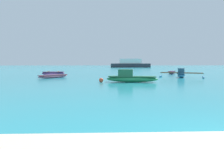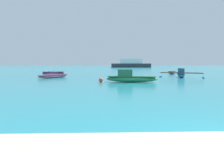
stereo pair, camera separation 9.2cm
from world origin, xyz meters
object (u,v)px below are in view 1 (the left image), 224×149
object	(u,v)px
moored_boat_2	(53,73)
mooring_buoy_0	(101,80)
distant_ferry	(130,64)
moored_boat_0	(53,76)
moored_boat_1	(181,74)
moored_boat_4	(131,78)
moored_boat_3	(172,72)

from	to	relation	value
moored_boat_2	mooring_buoy_0	size ratio (longest dim) A/B	10.02
distant_ferry	moored_boat_0	bearing A→B (deg)	-106.37
mooring_buoy_0	distant_ferry	xyz separation A→B (m)	(8.98, 52.03, 1.02)
moored_boat_1	distant_ferry	size ratio (longest dim) A/B	0.35
moored_boat_2	distant_ferry	bearing A→B (deg)	62.99
mooring_buoy_0	moored_boat_1	bearing A→B (deg)	30.37
moored_boat_4	moored_boat_1	bearing A→B (deg)	48.52
moored_boat_0	moored_boat_2	distance (m)	5.14
moored_boat_0	moored_boat_4	world-z (taller)	moored_boat_4
moored_boat_3	mooring_buoy_0	world-z (taller)	moored_boat_3
moored_boat_0	moored_boat_2	size ratio (longest dim) A/B	0.82
moored_boat_1	moored_boat_4	size ratio (longest dim) A/B	1.13
moored_boat_2	moored_boat_4	distance (m)	12.89
moored_boat_0	moored_boat_4	xyz separation A→B (m)	(7.26, -4.68, 0.17)
moored_boat_0	moored_boat_2	bearing A→B (deg)	58.82
moored_boat_3	distant_ferry	distance (m)	40.79
moored_boat_3	moored_boat_0	bearing A→B (deg)	148.47
moored_boat_3	mooring_buoy_0	size ratio (longest dim) A/B	6.51
moored_boat_2	moored_boat_1	bearing A→B (deg)	-25.77
distant_ferry	moored_boat_4	bearing A→B (deg)	-97.28
moored_boat_4	mooring_buoy_0	world-z (taller)	moored_boat_4
moored_boat_2	moored_boat_3	xyz separation A→B (m)	(15.64, 1.61, 0.01)
moored_boat_1	moored_boat_0	bearing A→B (deg)	115.17
mooring_buoy_0	distant_ferry	distance (m)	52.81
moored_boat_0	moored_boat_2	world-z (taller)	moored_boat_2
moored_boat_4	distant_ferry	bearing A→B (deg)	91.90
moored_boat_0	moored_boat_3	size ratio (longest dim) A/B	1.26
moored_boat_2	moored_boat_4	bearing A→B (deg)	-55.91
moored_boat_2	mooring_buoy_0	xyz separation A→B (m)	(6.19, -9.65, -0.06)
moored_boat_4	distant_ferry	size ratio (longest dim) A/B	0.31
moored_boat_0	mooring_buoy_0	world-z (taller)	mooring_buoy_0
moored_boat_0	moored_boat_1	xyz separation A→B (m)	(13.18, 0.17, 0.14)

